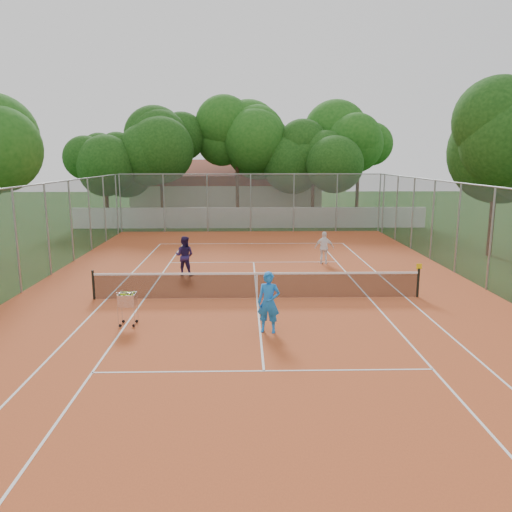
{
  "coord_description": "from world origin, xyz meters",
  "views": [
    {
      "loc": [
        -0.46,
        -17.65,
        5.06
      ],
      "look_at": [
        0.0,
        1.5,
        1.3
      ],
      "focal_mm": 35.0,
      "sensor_mm": 36.0,
      "label": 1
    }
  ],
  "objects_px": {
    "player_far_left": "(185,256)",
    "ball_hopper": "(128,308)",
    "clubhouse": "(227,190)",
    "player_near": "(269,302)",
    "player_far_right": "(324,248)",
    "tennis_net": "(257,285)"
  },
  "relations": [
    {
      "from": "player_far_left",
      "to": "player_far_right",
      "type": "bearing_deg",
      "value": -148.69
    },
    {
      "from": "player_far_left",
      "to": "ball_hopper",
      "type": "xyz_separation_m",
      "value": [
        -0.95,
        -6.74,
        -0.31
      ]
    },
    {
      "from": "player_near",
      "to": "ball_hopper",
      "type": "bearing_deg",
      "value": -176.85
    },
    {
      "from": "player_far_right",
      "to": "ball_hopper",
      "type": "bearing_deg",
      "value": 60.74
    },
    {
      "from": "clubhouse",
      "to": "player_far_left",
      "type": "distance_m",
      "value": 25.26
    },
    {
      "from": "clubhouse",
      "to": "player_far_left",
      "type": "height_order",
      "value": "clubhouse"
    },
    {
      "from": "tennis_net",
      "to": "ball_hopper",
      "type": "distance_m",
      "value": 4.99
    },
    {
      "from": "clubhouse",
      "to": "tennis_net",
      "type": "bearing_deg",
      "value": -86.05
    },
    {
      "from": "ball_hopper",
      "to": "player_near",
      "type": "bearing_deg",
      "value": -29.85
    },
    {
      "from": "ball_hopper",
      "to": "player_far_right",
      "type": "bearing_deg",
      "value": 29.62
    },
    {
      "from": "ball_hopper",
      "to": "player_far_left",
      "type": "bearing_deg",
      "value": 61.38
    },
    {
      "from": "player_near",
      "to": "ball_hopper",
      "type": "relative_size",
      "value": 1.64
    },
    {
      "from": "clubhouse",
      "to": "player_far_right",
      "type": "xyz_separation_m",
      "value": [
        5.41,
        -23.01,
        -1.39
      ]
    },
    {
      "from": "player_near",
      "to": "tennis_net",
      "type": "bearing_deg",
      "value": 106.31
    },
    {
      "from": "tennis_net",
      "to": "clubhouse",
      "type": "bearing_deg",
      "value": 93.95
    },
    {
      "from": "tennis_net",
      "to": "clubhouse",
      "type": "xyz_separation_m",
      "value": [
        -2.0,
        29.0,
        1.69
      ]
    },
    {
      "from": "player_far_left",
      "to": "ball_hopper",
      "type": "relative_size",
      "value": 1.55
    },
    {
      "from": "tennis_net",
      "to": "clubhouse",
      "type": "relative_size",
      "value": 0.72
    },
    {
      "from": "player_far_right",
      "to": "ball_hopper",
      "type": "relative_size",
      "value": 1.43
    },
    {
      "from": "player_far_right",
      "to": "player_near",
      "type": "bearing_deg",
      "value": 82.34
    },
    {
      "from": "tennis_net",
      "to": "player_near",
      "type": "distance_m",
      "value": 3.67
    },
    {
      "from": "clubhouse",
      "to": "player_near",
      "type": "distance_m",
      "value": 32.74
    }
  ]
}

